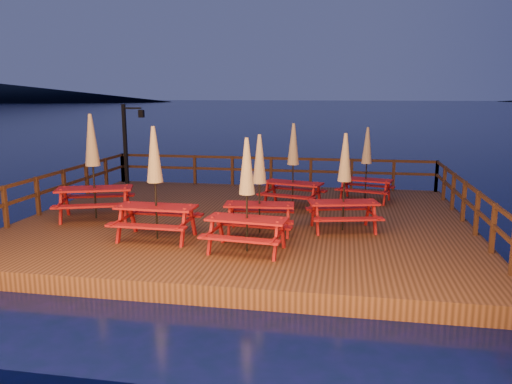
% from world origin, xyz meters
% --- Properties ---
extents(ground, '(500.00, 500.00, 0.00)m').
position_xyz_m(ground, '(0.00, 0.00, 0.00)').
color(ground, black).
rests_on(ground, ground).
extents(deck, '(12.00, 10.00, 0.40)m').
position_xyz_m(deck, '(0.00, 0.00, 0.20)').
color(deck, '#412615').
rests_on(deck, ground).
extents(deck_piles, '(11.44, 9.44, 1.40)m').
position_xyz_m(deck_piles, '(0.00, 0.00, -0.30)').
color(deck_piles, '#382112').
rests_on(deck_piles, ground).
extents(railing, '(11.80, 9.75, 1.10)m').
position_xyz_m(railing, '(0.00, 1.78, 1.16)').
color(railing, '#382112').
rests_on(railing, deck).
extents(lamp_post, '(0.85, 0.18, 3.00)m').
position_xyz_m(lamp_post, '(-5.39, 4.55, 2.20)').
color(lamp_post, black).
rests_on(lamp_post, deck).
extents(picnic_table_0, '(2.43, 2.21, 2.86)m').
position_xyz_m(picnic_table_0, '(-4.07, -0.76, 1.89)').
color(picnic_table_0, maroon).
rests_on(picnic_table_0, deck).
extents(picnic_table_1, '(2.07, 1.84, 2.53)m').
position_xyz_m(picnic_table_1, '(1.14, 1.61, 1.71)').
color(picnic_table_1, maroon).
rests_on(picnic_table_1, deck).
extents(picnic_table_2, '(1.95, 1.74, 2.36)m').
position_xyz_m(picnic_table_2, '(3.35, 2.88, 1.63)').
color(picnic_table_2, maroon).
rests_on(picnic_table_2, deck).
extents(picnic_table_3, '(1.98, 1.76, 2.45)m').
position_xyz_m(picnic_table_3, '(2.66, -0.79, 1.67)').
color(picnic_table_3, maroon).
rests_on(picnic_table_3, deck).
extents(picnic_table_4, '(1.82, 1.54, 2.43)m').
position_xyz_m(picnic_table_4, '(0.63, -1.39, 1.66)').
color(picnic_table_4, maroon).
rests_on(picnic_table_4, deck).
extents(picnic_table_5, '(1.88, 1.60, 2.49)m').
position_xyz_m(picnic_table_5, '(0.61, -2.90, 1.69)').
color(picnic_table_5, maroon).
rests_on(picnic_table_5, deck).
extents(picnic_table_6, '(1.89, 1.57, 2.66)m').
position_xyz_m(picnic_table_6, '(-1.68, -2.34, 1.78)').
color(picnic_table_6, maroon).
rests_on(picnic_table_6, deck).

